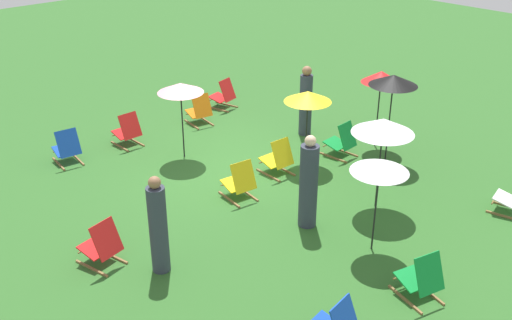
% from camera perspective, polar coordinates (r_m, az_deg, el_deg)
% --- Properties ---
extents(ground_plane, '(40.00, 40.00, 0.00)m').
position_cam_1_polar(ground_plane, '(13.39, -3.49, -0.27)').
color(ground_plane, '#2D6026').
extents(deckchair_0, '(0.49, 0.77, 0.83)m').
position_cam_1_polar(deckchair_0, '(14.41, -12.25, 2.74)').
color(deckchair_0, olive).
rests_on(deckchair_0, ground).
extents(deckchair_2, '(0.51, 0.78, 0.83)m').
position_cam_1_polar(deckchair_2, '(12.72, 2.10, 0.13)').
color(deckchair_2, olive).
rests_on(deckchair_2, ground).
extents(deckchair_3, '(0.65, 0.86, 0.83)m').
position_cam_1_polar(deckchair_3, '(9.48, 15.60, -10.93)').
color(deckchair_3, olive).
rests_on(deckchair_3, ground).
extents(deckchair_7, '(0.63, 0.84, 0.83)m').
position_cam_1_polar(deckchair_7, '(10.18, -14.62, -7.96)').
color(deckchair_7, olive).
rests_on(deckchair_7, ground).
extents(deckchair_8, '(0.59, 0.83, 0.83)m').
position_cam_1_polar(deckchair_8, '(15.39, -5.45, 4.74)').
color(deckchair_8, olive).
rests_on(deckchair_8, ground).
extents(deckchair_9, '(0.53, 0.79, 0.83)m').
position_cam_1_polar(deckchair_9, '(13.68, 8.24, 1.79)').
color(deckchair_9, olive).
rests_on(deckchair_9, ground).
extents(deckchair_10, '(0.64, 0.85, 0.83)m').
position_cam_1_polar(deckchair_10, '(16.45, -3.16, 6.24)').
color(deckchair_10, olive).
rests_on(deckchair_10, ground).
extents(deckchair_11, '(0.57, 0.81, 0.83)m').
position_cam_1_polar(deckchair_11, '(13.85, -17.72, 1.09)').
color(deckchair_11, olive).
rests_on(deckchair_11, ground).
extents(deckchair_12, '(0.57, 0.82, 0.83)m').
position_cam_1_polar(deckchair_12, '(11.77, -1.59, -2.13)').
color(deckchair_12, olive).
rests_on(deckchair_12, ground).
extents(umbrella_0, '(1.17, 1.17, 1.85)m').
position_cam_1_polar(umbrella_0, '(11.16, 12.14, 3.21)').
color(umbrella_0, black).
rests_on(umbrella_0, ground).
extents(umbrella_1, '(0.97, 0.97, 1.73)m').
position_cam_1_polar(umbrella_1, '(9.82, 11.82, -0.56)').
color(umbrella_1, black).
rests_on(umbrella_1, ground).
extents(umbrella_2, '(1.02, 1.02, 1.77)m').
position_cam_1_polar(umbrella_2, '(13.14, -7.28, 6.88)').
color(umbrella_2, black).
rests_on(umbrella_2, ground).
extents(umbrella_3, '(1.03, 1.03, 1.69)m').
position_cam_1_polar(umbrella_3, '(12.82, 5.01, 6.09)').
color(umbrella_3, black).
rests_on(umbrella_3, ground).
extents(umbrella_4, '(1.06, 1.06, 2.01)m').
position_cam_1_polar(umbrella_4, '(13.16, 13.08, 7.47)').
color(umbrella_4, black).
rests_on(umbrella_4, ground).
extents(umbrella_5, '(0.91, 0.91, 1.86)m').
position_cam_1_polar(umbrella_5, '(13.88, 11.96, 7.82)').
color(umbrella_5, black).
rests_on(umbrella_5, ground).
extents(person_0, '(0.45, 0.45, 1.81)m').
position_cam_1_polar(person_0, '(10.72, 5.07, -2.35)').
color(person_0, '#333847').
rests_on(person_0, ground).
extents(person_1, '(0.37, 0.37, 1.75)m').
position_cam_1_polar(person_1, '(14.61, 4.80, 5.55)').
color(person_1, '#333847').
rests_on(person_1, ground).
extents(person_2, '(0.42, 0.42, 1.73)m').
position_cam_1_polar(person_2, '(9.62, -9.38, -6.41)').
color(person_2, '#333847').
rests_on(person_2, ground).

